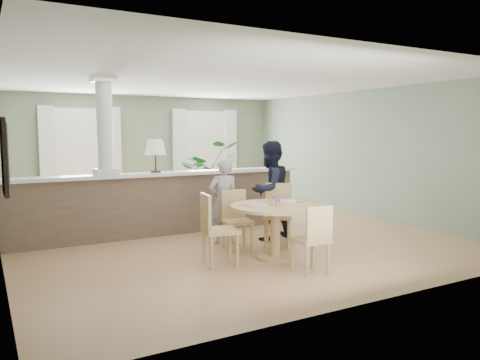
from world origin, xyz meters
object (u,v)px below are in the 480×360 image
dining_table (275,216)px  chair_side (215,226)px  houseplant (207,174)px  man_person (270,190)px  sofa (147,200)px  chair_far_boy (236,217)px  chair_far_man (278,211)px  child_person (223,201)px  chair_near (314,236)px

dining_table → chair_side: size_ratio=1.29×
houseplant → man_person: bearing=-98.4°
sofa → houseplant: 2.29m
dining_table → chair_far_boy: (-0.23, 0.74, -0.11)m
houseplant → chair_far_man: 4.10m
chair_far_man → child_person: bearing=-176.9°
houseplant → chair_near: size_ratio=1.78×
houseplant → dining_table: bearing=-103.4°
child_person → houseplant: bearing=-103.8°
sofa → chair_near: bearing=-88.2°
chair_near → man_person: size_ratio=0.54×
child_person → man_person: man_person is taller
dining_table → chair_near: (0.00, -0.89, -0.12)m
chair_far_boy → chair_far_man: size_ratio=0.93×
houseplant → dining_table: size_ratio=1.25×
chair_near → child_person: child_person is taller
chair_side → child_person: size_ratio=0.71×
sofa → dining_table: sofa is taller
dining_table → child_person: (-0.23, 1.17, 0.08)m
chair_far_man → child_person: (-0.73, 0.50, 0.15)m
chair_far_boy → child_person: 0.47m
child_person → chair_far_boy: bearing=96.8°
dining_table → chair_far_boy: 0.78m
chair_far_boy → child_person: size_ratio=0.66×
chair_near → man_person: (0.58, 1.93, 0.34)m
man_person → child_person: bearing=-26.8°
houseplant → dining_table: 4.85m
sofa → houseplant: size_ratio=1.97×
child_person → man_person: 0.84m
chair_far_man → man_person: 0.48m
chair_far_man → chair_far_boy: bearing=-147.8°
dining_table → chair_far_man: chair_far_man is taller
chair_far_man → chair_near: (-0.50, -1.55, -0.05)m
dining_table → chair_near: 0.89m
chair_far_boy → chair_near: 1.64m
man_person → dining_table: bearing=42.6°
chair_far_man → chair_near: chair_far_man is taller
sofa → chair_far_man: chair_far_man is taller
child_person → sofa: bearing=-69.8°
chair_side → child_person: child_person is taller
houseplant → chair_near: 5.72m
dining_table → chair_far_man: size_ratio=1.30×
chair_far_boy → houseplant: bearing=81.0°
dining_table → chair_far_man: (0.50, 0.67, -0.07)m
chair_side → man_person: bearing=-47.0°
sofa → chair_near: (0.77, -4.36, 0.04)m
chair_far_man → child_person: child_person is taller
chair_far_boy → man_person: (0.82, 0.31, 0.33)m
chair_far_man → chair_near: 1.63m
dining_table → sofa: bearing=102.5°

